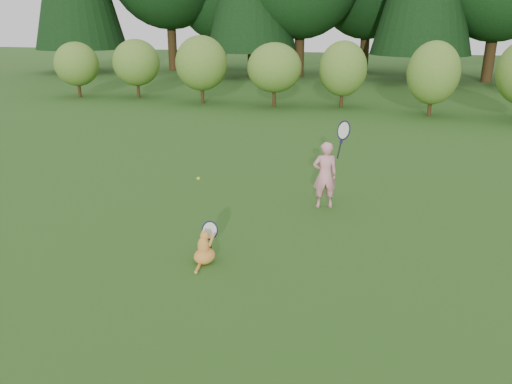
% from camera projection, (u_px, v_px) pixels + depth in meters
% --- Properties ---
extents(ground, '(100.00, 100.00, 0.00)m').
position_uv_depth(ground, '(228.00, 251.00, 7.49)').
color(ground, '#234B15').
rests_on(ground, ground).
extents(shrub_row, '(28.00, 3.00, 2.80)m').
position_uv_depth(shrub_row, '(343.00, 73.00, 18.81)').
color(shrub_row, '#4A7725').
rests_on(shrub_row, ground).
extents(child, '(0.75, 0.53, 1.85)m').
position_uv_depth(child, '(326.00, 174.00, 9.06)').
color(child, pink).
rests_on(child, ground).
extents(cat, '(0.43, 0.70, 0.66)m').
position_uv_depth(cat, '(204.00, 246.00, 7.08)').
color(cat, orange).
rests_on(cat, ground).
extents(tennis_ball, '(0.06, 0.06, 0.06)m').
position_uv_depth(tennis_ball, '(198.00, 178.00, 9.10)').
color(tennis_ball, yellow).
rests_on(tennis_ball, ground).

